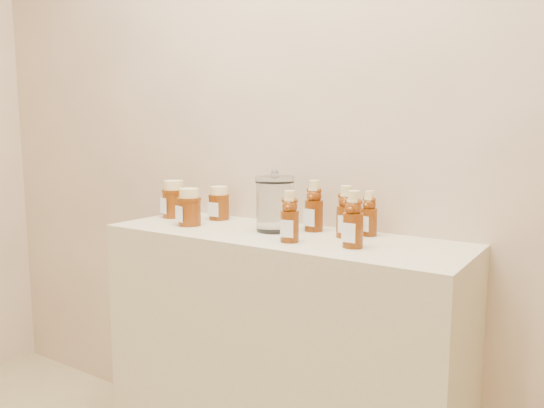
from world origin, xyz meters
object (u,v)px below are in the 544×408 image
Objects in this scene: honey_jar_left at (174,199)px; glass_canister at (275,201)px; bear_bottle_front_left at (290,213)px; display_table at (280,366)px; bear_bottle_back_left at (314,202)px.

glass_canister reaches higher than honey_jar_left.
glass_canister is (0.47, -0.02, 0.03)m from honey_jar_left.
display_table is at bearing 121.37° from bear_bottle_front_left.
bear_bottle_back_left is at bearing 82.37° from bear_bottle_front_left.
bear_bottle_back_left reaches higher than bear_bottle_front_left.
glass_canister is at bearing -141.52° from bear_bottle_back_left.
honey_jar_left is (-0.58, -0.05, -0.02)m from bear_bottle_back_left.
display_table is at bearing 16.00° from honey_jar_left.
glass_canister is (-0.11, -0.08, 0.00)m from bear_bottle_back_left.
bear_bottle_front_left is 0.62m from honey_jar_left.
bear_bottle_front_left is (0.02, -0.19, -0.01)m from bear_bottle_back_left.
honey_jar_left is (-0.51, 0.05, 0.52)m from display_table.
honey_jar_left is 0.71× the size of glass_canister.
bear_bottle_back_left reaches higher than honey_jar_left.
display_table is at bearing -118.74° from bear_bottle_back_left.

